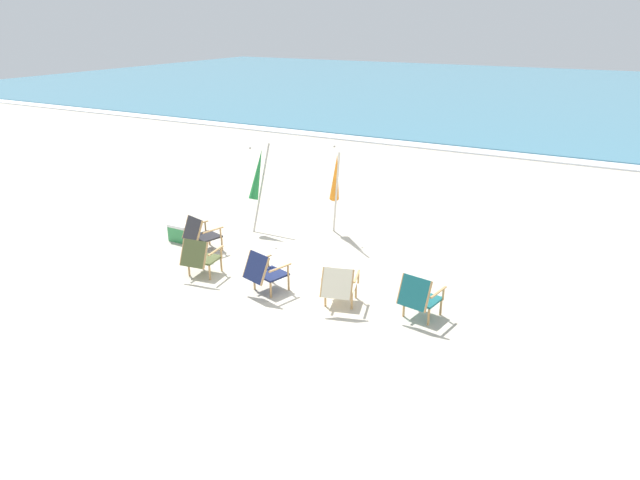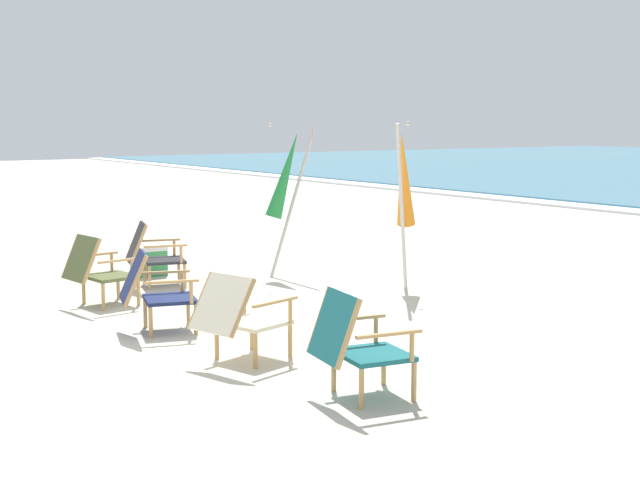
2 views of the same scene
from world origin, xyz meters
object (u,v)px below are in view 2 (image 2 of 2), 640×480
umbrella_furled_green (286,176)px  beach_chair_back_left (97,269)px  beach_chair_front_right (239,314)px  umbrella_furled_orange (404,181)px  beach_chair_far_center (153,289)px  beach_chair_mid_center (152,252)px  beach_chair_back_right (355,342)px  cooler_box (149,260)px

umbrella_furled_green → beach_chair_back_left: bearing=-79.4°
beach_chair_front_right → umbrella_furled_orange: umbrella_furled_orange is taller
umbrella_furled_green → beach_chair_front_right: bearing=-36.9°
beach_chair_far_center → umbrella_furled_green: (-1.99, 2.74, 0.90)m
beach_chair_mid_center → beach_chair_back_left: bearing=-50.6°
beach_chair_back_left → umbrella_furled_orange: umbrella_furled_orange is taller
beach_chair_front_right → beach_chair_far_center: (-1.44, -0.16, 0.01)m
beach_chair_front_right → beach_chair_back_right: 1.38m
beach_chair_far_center → umbrella_furled_orange: umbrella_furled_orange is taller
beach_chair_back_left → cooler_box: beach_chair_back_left is taller
umbrella_furled_green → umbrella_furled_orange: size_ratio=0.99×
beach_chair_back_left → umbrella_furled_green: bearing=100.6°
beach_chair_back_right → beach_chair_back_left: size_ratio=1.02×
beach_chair_mid_center → umbrella_furled_green: 2.02m
beach_chair_front_right → beach_chair_mid_center: beach_chair_mid_center is taller
beach_chair_mid_center → umbrella_furled_orange: 3.25m
beach_chair_front_right → beach_chair_back_right: bearing=9.7°
beach_chair_far_center → beach_chair_back_right: size_ratio=1.04×
cooler_box → beach_chair_mid_center: bearing=-20.3°
beach_chair_front_right → beach_chair_mid_center: bearing=167.9°
beach_chair_mid_center → umbrella_furled_orange: size_ratio=0.40×
umbrella_furled_orange → beach_chair_mid_center: bearing=-130.3°
beach_chair_back_right → umbrella_furled_orange: (-3.08, 2.94, 0.91)m
umbrella_furled_green → umbrella_furled_orange: 1.82m
beach_chair_back_right → beach_chair_back_left: (-4.28, -0.43, -0.00)m
beach_chair_back_right → beach_chair_back_left: bearing=-174.3°
beach_chair_front_right → umbrella_furled_orange: 3.72m
beach_chair_mid_center → umbrella_furled_green: size_ratio=0.41×
beach_chair_back_right → umbrella_furled_green: 5.41m
beach_chair_front_right → beach_chair_back_left: (-2.92, -0.19, 0.01)m
umbrella_furled_green → beach_chair_mid_center: bearing=-99.4°
beach_chair_far_center → beach_chair_mid_center: beach_chair_mid_center is taller
beach_chair_front_right → beach_chair_mid_center: 3.81m
umbrella_furled_orange → beach_chair_back_left: bearing=-109.7°
beach_chair_far_center → umbrella_furled_orange: bearing=94.6°
beach_chair_front_right → beach_chair_back_right: size_ratio=1.11×
beach_chair_far_center → cooler_box: beach_chair_far_center is taller
umbrella_furled_green → cooler_box: bearing=-127.8°
beach_chair_back_right → beach_chair_front_right: bearing=-170.3°
beach_chair_far_center → umbrella_furled_green: bearing=126.0°
beach_chair_far_center → cooler_box: size_ratio=1.73×
beach_chair_back_left → cooler_box: 2.12m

